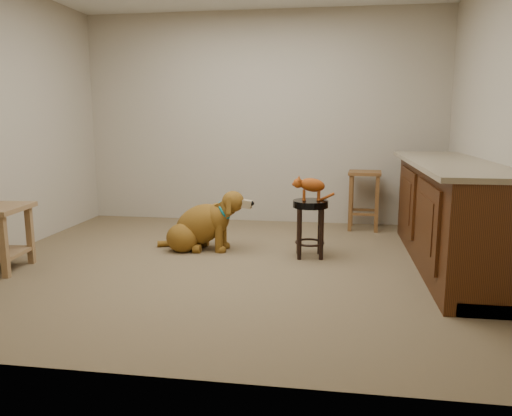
% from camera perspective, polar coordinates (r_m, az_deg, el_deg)
% --- Properties ---
extents(floor, '(4.50, 4.00, 0.01)m').
position_cam_1_polar(floor, '(4.55, -2.91, -6.52)').
color(floor, brown).
rests_on(floor, ground).
extents(room_shell, '(4.54, 4.04, 2.62)m').
position_cam_1_polar(room_shell, '(4.37, -3.12, 15.03)').
color(room_shell, '#AFA38D').
rests_on(room_shell, ground).
extents(cabinet_run, '(0.70, 2.56, 0.94)m').
position_cam_1_polar(cabinet_run, '(4.76, 21.42, -1.01)').
color(cabinet_run, '#44210C').
rests_on(cabinet_run, ground).
extents(padded_stool, '(0.33, 0.33, 0.55)m').
position_cam_1_polar(padded_stool, '(4.75, 6.21, -1.02)').
color(padded_stool, black).
rests_on(padded_stool, ground).
extents(wood_stool, '(0.40, 0.40, 0.69)m').
position_cam_1_polar(wood_stool, '(6.05, 12.23, 0.98)').
color(wood_stool, brown).
rests_on(wood_stool, ground).
extents(golden_retriever, '(1.02, 0.51, 0.65)m').
position_cam_1_polar(golden_retriever, '(5.04, -6.25, -2.04)').
color(golden_retriever, brown).
rests_on(golden_retriever, ground).
extents(tabby_kitten, '(0.40, 0.18, 0.26)m').
position_cam_1_polar(tabby_kitten, '(4.70, 6.17, 2.55)').
color(tabby_kitten, '#8C380E').
rests_on(tabby_kitten, padded_stool).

